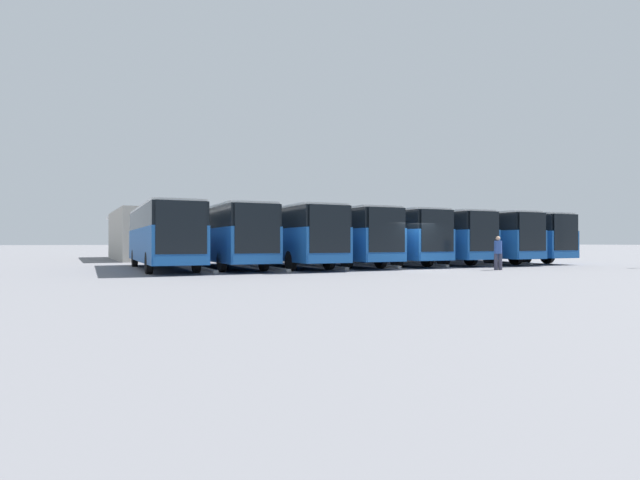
# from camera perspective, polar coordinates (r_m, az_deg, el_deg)

# --- Properties ---
(ground_plane) EXTENTS (600.00, 600.00, 0.00)m
(ground_plane) POSITION_cam_1_polar(r_m,az_deg,el_deg) (26.99, 11.00, -3.36)
(ground_plane) COLOR slate
(bus_0) EXTENTS (2.97, 12.50, 3.38)m
(bus_0) POSITION_cam_1_polar(r_m,az_deg,el_deg) (39.40, 19.29, 0.36)
(bus_0) COLOR #19519E
(bus_0) RESTS_ON ground_plane
(curb_divider_0) EXTENTS (0.49, 6.04, 0.15)m
(curb_divider_0) POSITION_cam_1_polar(r_m,az_deg,el_deg) (36.93, 19.56, -2.40)
(curb_divider_0) COLOR #B2B2AD
(curb_divider_0) RESTS_ON ground_plane
(bus_1) EXTENTS (2.97, 12.50, 3.38)m
(bus_1) POSITION_cam_1_polar(r_m,az_deg,el_deg) (36.80, 15.96, 0.40)
(bus_1) COLOR #19519E
(bus_1) RESTS_ON ground_plane
(curb_divider_1) EXTENTS (0.49, 6.04, 0.15)m
(curb_divider_1) POSITION_cam_1_polar(r_m,az_deg,el_deg) (34.32, 16.00, -2.57)
(curb_divider_1) COLOR #B2B2AD
(curb_divider_1) RESTS_ON ground_plane
(bus_2) EXTENTS (2.97, 12.50, 3.38)m
(bus_2) POSITION_cam_1_polar(r_m,az_deg,el_deg) (34.93, 11.33, 0.43)
(bus_2) COLOR #19519E
(bus_2) RESTS_ON ground_plane
(curb_divider_2) EXTENTS (0.49, 6.04, 0.15)m
(curb_divider_2) POSITION_cam_1_polar(r_m,az_deg,el_deg) (32.46, 11.02, -2.71)
(curb_divider_2) COLOR #B2B2AD
(curb_divider_2) RESTS_ON ground_plane
(bus_3) EXTENTS (2.97, 12.50, 3.38)m
(bus_3) POSITION_cam_1_polar(r_m,az_deg,el_deg) (32.97, 6.63, 0.47)
(bus_3) COLOR #19519E
(bus_3) RESTS_ON ground_plane
(curb_divider_3) EXTENTS (0.49, 6.04, 0.15)m
(curb_divider_3) POSITION_cam_1_polar(r_m,az_deg,el_deg) (30.52, 5.90, -2.87)
(curb_divider_3) COLOR #B2B2AD
(curb_divider_3) RESTS_ON ground_plane
(bus_4) EXTENTS (2.97, 12.50, 3.38)m
(bus_4) POSITION_cam_1_polar(r_m,az_deg,el_deg) (31.11, 1.51, 0.51)
(bus_4) COLOR #19519E
(bus_4) RESTS_ON ground_plane
(curb_divider_4) EXTENTS (0.49, 6.04, 0.15)m
(curb_divider_4) POSITION_cam_1_polar(r_m,az_deg,el_deg) (28.71, 0.30, -3.03)
(curb_divider_4) COLOR #B2B2AD
(curb_divider_4) RESTS_ON ground_plane
(bus_5) EXTENTS (2.97, 12.50, 3.38)m
(bus_5) POSITION_cam_1_polar(r_m,az_deg,el_deg) (29.45, -4.13, 0.55)
(bus_5) COLOR #19519E
(bus_5) RESTS_ON ground_plane
(curb_divider_5) EXTENTS (0.49, 6.04, 0.15)m
(curb_divider_5) POSITION_cam_1_polar(r_m,az_deg,el_deg) (27.13, -5.91, -3.19)
(curb_divider_5) COLOR #B2B2AD
(curb_divider_5) RESTS_ON ground_plane
(bus_6) EXTENTS (2.97, 12.50, 3.38)m
(bus_6) POSITION_cam_1_polar(r_m,az_deg,el_deg) (28.94, -10.89, 0.57)
(bus_6) COLOR #19519E
(bus_6) RESTS_ON ground_plane
(curb_divider_6) EXTENTS (0.49, 6.04, 0.15)m
(curb_divider_6) POSITION_cam_1_polar(r_m,az_deg,el_deg) (26.75, -13.28, -3.22)
(curb_divider_6) COLOR #B2B2AD
(curb_divider_6) RESTS_ON ground_plane
(bus_7) EXTENTS (2.97, 12.50, 3.38)m
(bus_7) POSITION_cam_1_polar(r_m,az_deg,el_deg) (28.27, -17.59, 0.60)
(bus_7) COLOR #19519E
(bus_7) RESTS_ON ground_plane
(pedestrian) EXTENTS (0.55, 0.55, 1.78)m
(pedestrian) POSITION_cam_1_polar(r_m,az_deg,el_deg) (27.89, 19.68, -1.28)
(pedestrian) COLOR #38384C
(pedestrian) RESTS_ON ground_plane
(station_building) EXTENTS (25.77, 15.42, 4.12)m
(station_building) POSITION_cam_1_polar(r_m,az_deg,el_deg) (47.57, -6.78, 0.48)
(station_building) COLOR #A8A399
(station_building) RESTS_ON ground_plane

